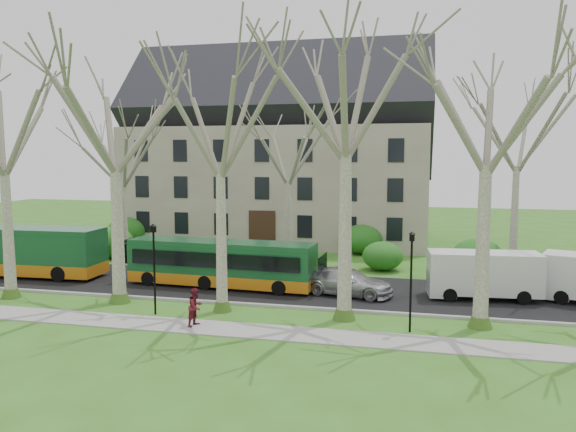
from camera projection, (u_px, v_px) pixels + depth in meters
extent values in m
plane|color=#3A691E|center=(281.00, 317.00, 26.65)|extent=(120.00, 120.00, 0.00)
cube|color=gray|center=(267.00, 332.00, 24.23)|extent=(70.00, 2.00, 0.06)
cube|color=black|center=(304.00, 289.00, 31.97)|extent=(80.00, 8.00, 0.06)
cube|color=#A5A39E|center=(288.00, 307.00, 28.09)|extent=(80.00, 0.25, 0.14)
cube|color=gray|center=(280.00, 184.00, 50.70)|extent=(26.00, 12.00, 10.00)
cylinder|color=black|center=(154.00, 274.00, 26.82)|extent=(0.10, 0.10, 4.00)
cube|color=black|center=(153.00, 229.00, 26.59)|extent=(0.22, 0.22, 0.30)
cylinder|color=black|center=(411.00, 287.00, 24.11)|extent=(0.10, 0.10, 4.00)
cube|color=black|center=(412.00, 237.00, 23.88)|extent=(0.22, 0.22, 0.30)
ellipsoid|color=#1F5618|center=(111.00, 245.00, 41.77)|extent=(2.60, 2.60, 2.00)
ellipsoid|color=#1F5618|center=(186.00, 248.00, 40.42)|extent=(2.60, 2.60, 2.00)
ellipsoid|color=#1F5618|center=(383.00, 256.00, 37.25)|extent=(2.60, 2.60, 2.00)
ellipsoid|color=#1F5618|center=(477.00, 259.00, 35.90)|extent=(2.60, 2.60, 2.00)
ellipsoid|color=#1F5618|center=(128.00, 233.00, 48.04)|extent=(2.60, 2.60, 2.00)
ellipsoid|color=#1F5618|center=(361.00, 241.00, 43.52)|extent=(2.60, 2.60, 2.00)
imported|color=#B1B0B5|center=(347.00, 282.00, 30.50)|extent=(5.28, 3.01, 1.44)
imported|color=maroon|center=(196.00, 307.00, 24.98)|extent=(0.85, 0.97, 1.70)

